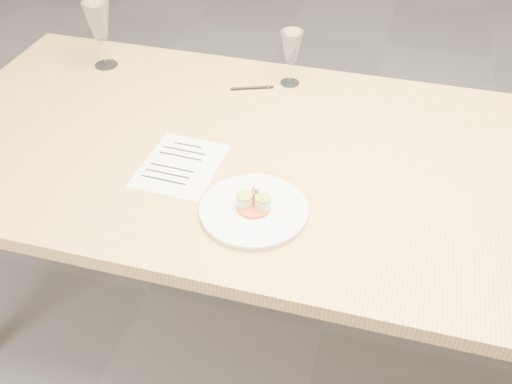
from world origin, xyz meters
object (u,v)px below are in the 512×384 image
(recipe_sheet, at_px, (181,165))
(dinner_plate, at_px, (254,209))
(wine_glass_1, at_px, (291,48))
(dining_table, at_px, (340,181))
(ballpoint_pen, at_px, (252,88))
(wine_glass_0, at_px, (98,22))

(recipe_sheet, bearing_deg, dinner_plate, -25.86)
(recipe_sheet, relative_size, wine_glass_1, 1.46)
(wine_glass_1, bearing_deg, dinner_plate, -84.95)
(dining_table, height_order, ballpoint_pen, ballpoint_pen)
(dining_table, xyz_separation_m, ballpoint_pen, (-0.34, 0.31, 0.07))
(recipe_sheet, distance_m, ballpoint_pen, 0.45)
(dinner_plate, distance_m, recipe_sheet, 0.27)
(dining_table, height_order, recipe_sheet, recipe_sheet)
(ballpoint_pen, distance_m, wine_glass_0, 0.55)
(dining_table, distance_m, dinner_plate, 0.32)
(dining_table, bearing_deg, dinner_plate, -124.07)
(ballpoint_pen, bearing_deg, recipe_sheet, -121.23)
(wine_glass_0, bearing_deg, dining_table, -20.70)
(dining_table, bearing_deg, recipe_sheet, -162.55)
(ballpoint_pen, relative_size, wine_glass_1, 0.74)
(wine_glass_0, bearing_deg, recipe_sheet, -45.49)
(dinner_plate, height_order, ballpoint_pen, dinner_plate)
(dining_table, distance_m, ballpoint_pen, 0.46)
(dinner_plate, distance_m, ballpoint_pen, 0.59)
(recipe_sheet, distance_m, wine_glass_1, 0.55)
(wine_glass_1, bearing_deg, dining_table, -58.36)
(dining_table, height_order, dinner_plate, dinner_plate)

